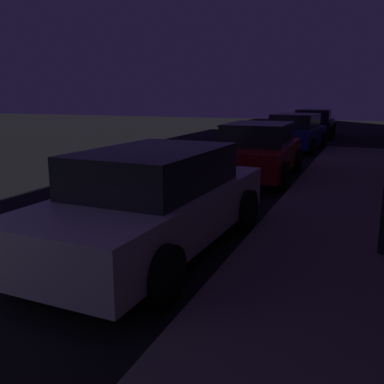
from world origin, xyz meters
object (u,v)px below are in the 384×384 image
at_px(car_red, 258,151).
at_px(car_blue, 295,132).
at_px(car_black, 314,123).
at_px(car_white, 155,201).

xyz_separation_m(car_red, car_blue, (-0.00, 6.18, 0.00)).
bearing_deg(car_black, car_blue, -90.03).
height_order(car_red, car_black, same).
height_order(car_white, car_red, same).
height_order(car_white, car_black, same).
distance_m(car_white, car_black, 17.86).
distance_m(car_blue, car_black, 5.79).
height_order(car_white, car_blue, same).
bearing_deg(car_black, car_white, -90.00).
bearing_deg(car_white, car_black, 90.00).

